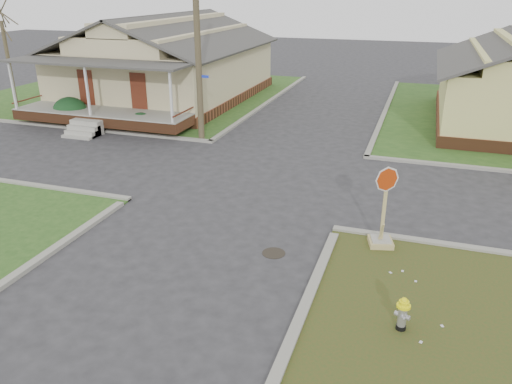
% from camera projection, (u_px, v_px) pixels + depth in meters
% --- Properties ---
extents(ground, '(120.00, 120.00, 0.00)m').
position_uv_depth(ground, '(207.00, 234.00, 14.77)').
color(ground, '#2A292C').
rests_on(ground, ground).
extents(verge_far_left, '(19.00, 19.00, 0.05)m').
position_uv_depth(verge_far_left, '(139.00, 92.00, 34.35)').
color(verge_far_left, '#284C1B').
rests_on(verge_far_left, ground).
extents(curbs, '(80.00, 40.00, 0.12)m').
position_uv_depth(curbs, '(260.00, 177.00, 19.15)').
color(curbs, gray).
rests_on(curbs, ground).
extents(manhole, '(0.64, 0.64, 0.01)m').
position_uv_depth(manhole, '(274.00, 253.00, 13.68)').
color(manhole, black).
rests_on(manhole, ground).
extents(corner_house, '(10.10, 15.50, 5.30)m').
position_uv_depth(corner_house, '(167.00, 63.00, 31.46)').
color(corner_house, brown).
rests_on(corner_house, ground).
extents(utility_pole, '(1.80, 0.28, 9.00)m').
position_uv_depth(utility_pole, '(197.00, 38.00, 22.02)').
color(utility_pole, '#3D3623').
rests_on(utility_pole, ground).
extents(tree_far_left, '(0.22, 0.22, 4.90)m').
position_uv_depth(tree_far_left, '(9.00, 64.00, 29.62)').
color(tree_far_left, '#3D3623').
rests_on(tree_far_left, verge_far_left).
extents(fire_hydrant, '(0.29, 0.29, 0.78)m').
position_uv_depth(fire_hydrant, '(403.00, 312.00, 10.42)').
color(fire_hydrant, black).
rests_on(fire_hydrant, ground).
extents(stop_sign, '(0.66, 0.65, 2.34)m').
position_uv_depth(stop_sign, '(382.00, 229.00, 13.84)').
color(stop_sign, tan).
rests_on(stop_sign, ground).
extents(hedge_left, '(1.65, 1.35, 1.26)m').
position_uv_depth(hedge_left, '(70.00, 111.00, 26.41)').
color(hedge_left, '#13341A').
rests_on(hedge_left, verge_far_left).
extents(hedge_right, '(1.23, 1.01, 0.94)m').
position_uv_depth(hedge_right, '(141.00, 120.00, 25.17)').
color(hedge_right, '#13341A').
rests_on(hedge_right, verge_far_left).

